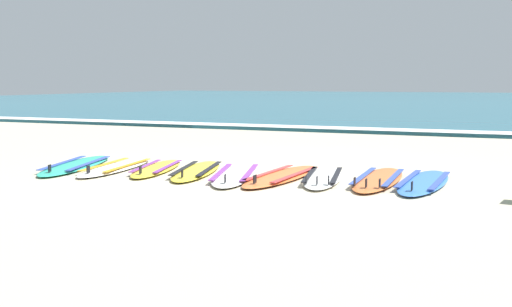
{
  "coord_description": "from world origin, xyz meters",
  "views": [
    {
      "loc": [
        3.53,
        -8.72,
        1.43
      ],
      "look_at": [
        -0.25,
        0.36,
        0.25
      ],
      "focal_mm": 42.59,
      "sensor_mm": 36.0,
      "label": 1
    }
  ],
  "objects_px": {
    "surfboard_4": "(235,174)",
    "surfboard_6": "(323,177)",
    "surfboard_1": "(116,167)",
    "surfboard_2": "(157,168)",
    "surfboard_0": "(76,165)",
    "surfboard_3": "(197,171)",
    "surfboard_8": "(424,182)",
    "surfboard_5": "(282,176)",
    "surfboard_7": "(378,179)"
  },
  "relations": [
    {
      "from": "surfboard_0",
      "to": "surfboard_3",
      "type": "distance_m",
      "value": 2.16
    },
    {
      "from": "surfboard_3",
      "to": "surfboard_8",
      "type": "distance_m",
      "value": 3.43
    },
    {
      "from": "surfboard_5",
      "to": "surfboard_6",
      "type": "xyz_separation_m",
      "value": [
        0.59,
        0.12,
        0.0
      ]
    },
    {
      "from": "surfboard_0",
      "to": "surfboard_3",
      "type": "bearing_deg",
      "value": 5.9
    },
    {
      "from": "surfboard_4",
      "to": "surfboard_8",
      "type": "height_order",
      "value": "same"
    },
    {
      "from": "surfboard_2",
      "to": "surfboard_8",
      "type": "distance_m",
      "value": 4.14
    },
    {
      "from": "surfboard_4",
      "to": "surfboard_6",
      "type": "relative_size",
      "value": 1.12
    },
    {
      "from": "surfboard_0",
      "to": "surfboard_5",
      "type": "bearing_deg",
      "value": 3.75
    },
    {
      "from": "surfboard_2",
      "to": "surfboard_8",
      "type": "relative_size",
      "value": 0.9
    },
    {
      "from": "surfboard_1",
      "to": "surfboard_0",
      "type": "bearing_deg",
      "value": -174.97
    },
    {
      "from": "surfboard_4",
      "to": "surfboard_8",
      "type": "distance_m",
      "value": 2.73
    },
    {
      "from": "surfboard_6",
      "to": "surfboard_7",
      "type": "distance_m",
      "value": 0.79
    },
    {
      "from": "surfboard_1",
      "to": "surfboard_8",
      "type": "bearing_deg",
      "value": 4.96
    },
    {
      "from": "surfboard_3",
      "to": "surfboard_7",
      "type": "distance_m",
      "value": 2.8
    },
    {
      "from": "surfboard_3",
      "to": "surfboard_7",
      "type": "height_order",
      "value": "same"
    },
    {
      "from": "surfboard_2",
      "to": "surfboard_5",
      "type": "relative_size",
      "value": 0.88
    },
    {
      "from": "surfboard_1",
      "to": "surfboard_7",
      "type": "relative_size",
      "value": 0.99
    },
    {
      "from": "surfboard_7",
      "to": "surfboard_8",
      "type": "bearing_deg",
      "value": -0.49
    },
    {
      "from": "surfboard_5",
      "to": "surfboard_2",
      "type": "bearing_deg",
      "value": -179.04
    },
    {
      "from": "surfboard_2",
      "to": "surfboard_7",
      "type": "xyz_separation_m",
      "value": [
        3.5,
        0.29,
        0.0
      ]
    },
    {
      "from": "surfboard_0",
      "to": "surfboard_5",
      "type": "distance_m",
      "value": 3.58
    },
    {
      "from": "surfboard_4",
      "to": "surfboard_2",
      "type": "bearing_deg",
      "value": 176.04
    },
    {
      "from": "surfboard_4",
      "to": "surfboard_6",
      "type": "height_order",
      "value": "same"
    },
    {
      "from": "surfboard_4",
      "to": "surfboard_6",
      "type": "bearing_deg",
      "value": 11.04
    },
    {
      "from": "surfboard_0",
      "to": "surfboard_6",
      "type": "relative_size",
      "value": 1.18
    },
    {
      "from": "surfboard_1",
      "to": "surfboard_7",
      "type": "bearing_deg",
      "value": 5.78
    },
    {
      "from": "surfboard_4",
      "to": "surfboard_5",
      "type": "xyz_separation_m",
      "value": [
        0.7,
        0.13,
        0.0
      ]
    },
    {
      "from": "surfboard_8",
      "to": "surfboard_0",
      "type": "bearing_deg",
      "value": -175.03
    },
    {
      "from": "surfboard_6",
      "to": "surfboard_8",
      "type": "xyz_separation_m",
      "value": [
        1.41,
        0.13,
        -0.0
      ]
    },
    {
      "from": "surfboard_5",
      "to": "surfboard_4",
      "type": "bearing_deg",
      "value": -169.12
    },
    {
      "from": "surfboard_2",
      "to": "surfboard_3",
      "type": "height_order",
      "value": "same"
    },
    {
      "from": "surfboard_2",
      "to": "surfboard_6",
      "type": "relative_size",
      "value": 0.96
    },
    {
      "from": "surfboard_1",
      "to": "surfboard_2",
      "type": "distance_m",
      "value": 0.7
    },
    {
      "from": "surfboard_3",
      "to": "surfboard_8",
      "type": "bearing_deg",
      "value": 4.38
    },
    {
      "from": "surfboard_0",
      "to": "surfboard_1",
      "type": "bearing_deg",
      "value": 5.03
    },
    {
      "from": "surfboard_5",
      "to": "surfboard_7",
      "type": "distance_m",
      "value": 1.39
    },
    {
      "from": "surfboard_0",
      "to": "surfboard_8",
      "type": "bearing_deg",
      "value": 4.97
    },
    {
      "from": "surfboard_0",
      "to": "surfboard_1",
      "type": "height_order",
      "value": "same"
    },
    {
      "from": "surfboard_6",
      "to": "surfboard_7",
      "type": "height_order",
      "value": "same"
    },
    {
      "from": "surfboard_6",
      "to": "surfboard_7",
      "type": "bearing_deg",
      "value": 10.11
    },
    {
      "from": "surfboard_1",
      "to": "surfboard_7",
      "type": "xyz_separation_m",
      "value": [
        4.18,
        0.42,
        0.0
      ]
    },
    {
      "from": "surfboard_2",
      "to": "surfboard_6",
      "type": "xyz_separation_m",
      "value": [
        2.72,
        0.15,
        0.0
      ]
    },
    {
      "from": "surfboard_1",
      "to": "surfboard_8",
      "type": "height_order",
      "value": "same"
    },
    {
      "from": "surfboard_3",
      "to": "surfboard_1",
      "type": "bearing_deg",
      "value": -173.62
    },
    {
      "from": "surfboard_4",
      "to": "surfboard_5",
      "type": "height_order",
      "value": "same"
    },
    {
      "from": "surfboard_2",
      "to": "surfboard_3",
      "type": "bearing_deg",
      "value": 1.94
    },
    {
      "from": "surfboard_3",
      "to": "surfboard_8",
      "type": "xyz_separation_m",
      "value": [
        3.42,
        0.26,
        -0.0
      ]
    },
    {
      "from": "surfboard_4",
      "to": "surfboard_1",
      "type": "bearing_deg",
      "value": -179.1
    },
    {
      "from": "surfboard_3",
      "to": "surfboard_5",
      "type": "height_order",
      "value": "same"
    },
    {
      "from": "surfboard_3",
      "to": "surfboard_7",
      "type": "xyz_separation_m",
      "value": [
        2.79,
        0.27,
        0.0
      ]
    }
  ]
}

